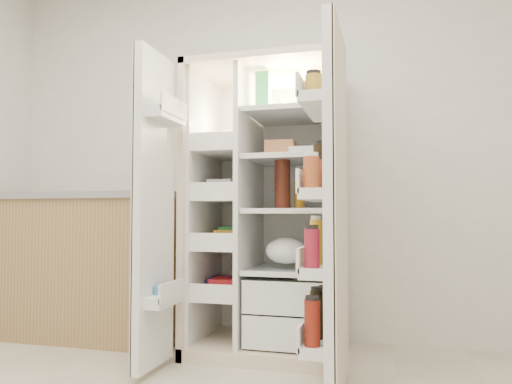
# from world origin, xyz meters

# --- Properties ---
(wall_back) EXTENTS (4.00, 0.02, 2.70)m
(wall_back) POSITION_xyz_m (0.00, 2.00, 1.35)
(wall_back) COLOR white
(wall_back) RESTS_ON floor
(refrigerator) EXTENTS (0.92, 0.70, 1.80)m
(refrigerator) POSITION_xyz_m (0.15, 1.65, 0.75)
(refrigerator) COLOR beige
(refrigerator) RESTS_ON floor
(freezer_door) EXTENTS (0.15, 0.40, 1.72)m
(freezer_door) POSITION_xyz_m (-0.37, 1.05, 0.89)
(freezer_door) COLOR white
(freezer_door) RESTS_ON floor
(fridge_door) EXTENTS (0.17, 0.58, 1.72)m
(fridge_door) POSITION_xyz_m (0.61, 0.96, 0.87)
(fridge_door) COLOR white
(fridge_door) RESTS_ON floor
(kitchen_counter) EXTENTS (1.39, 0.74, 1.01)m
(kitchen_counter) POSITION_xyz_m (-1.16, 1.71, 0.51)
(kitchen_counter) COLOR #9F7F4F
(kitchen_counter) RESTS_ON floor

